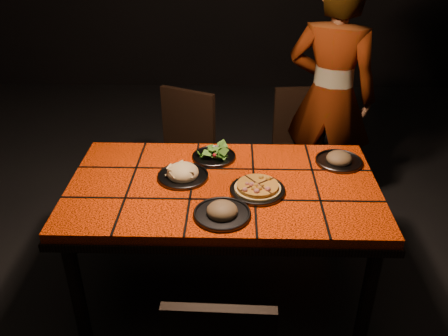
{
  "coord_description": "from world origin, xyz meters",
  "views": [
    {
      "loc": [
        0.06,
        -2.09,
        2.05
      ],
      "look_at": [
        0.0,
        0.04,
        0.82
      ],
      "focal_mm": 38.0,
      "sensor_mm": 36.0,
      "label": 1
    }
  ],
  "objects_px": {
    "chair_far_right": "(301,140)",
    "diner": "(330,97)",
    "plate_pizza": "(258,189)",
    "chair_far_left": "(182,147)",
    "dining_table": "(223,196)",
    "plate_pasta": "(183,174)"
  },
  "relations": [
    {
      "from": "chair_far_right",
      "to": "plate_pizza",
      "type": "xyz_separation_m",
      "value": [
        -0.37,
        -1.09,
        0.27
      ]
    },
    {
      "from": "diner",
      "to": "plate_pasta",
      "type": "bearing_deg",
      "value": 67.06
    },
    {
      "from": "dining_table",
      "to": "plate_pizza",
      "type": "relative_size",
      "value": 4.93
    },
    {
      "from": "chair_far_right",
      "to": "plate_pizza",
      "type": "height_order",
      "value": "chair_far_right"
    },
    {
      "from": "chair_far_left",
      "to": "chair_far_right",
      "type": "height_order",
      "value": "chair_far_left"
    },
    {
      "from": "dining_table",
      "to": "plate_pasta",
      "type": "xyz_separation_m",
      "value": [
        -0.21,
        0.05,
        0.1
      ]
    },
    {
      "from": "chair_far_left",
      "to": "plate_pizza",
      "type": "distance_m",
      "value": 1.07
    },
    {
      "from": "dining_table",
      "to": "chair_far_left",
      "type": "relative_size",
      "value": 1.79
    },
    {
      "from": "plate_pasta",
      "to": "plate_pizza",
      "type": "bearing_deg",
      "value": -18.06
    },
    {
      "from": "plate_pizza",
      "to": "diner",
      "type": "bearing_deg",
      "value": 63.41
    },
    {
      "from": "chair_far_left",
      "to": "chair_far_right",
      "type": "distance_m",
      "value": 0.87
    },
    {
      "from": "chair_far_right",
      "to": "plate_pasta",
      "type": "relative_size",
      "value": 3.2
    },
    {
      "from": "plate_pasta",
      "to": "dining_table",
      "type": "bearing_deg",
      "value": -14.04
    },
    {
      "from": "chair_far_right",
      "to": "diner",
      "type": "height_order",
      "value": "diner"
    },
    {
      "from": "chair_far_right",
      "to": "plate_pizza",
      "type": "relative_size",
      "value": 2.64
    },
    {
      "from": "dining_table",
      "to": "chair_far_right",
      "type": "distance_m",
      "value": 1.17
    },
    {
      "from": "dining_table",
      "to": "diner",
      "type": "height_order",
      "value": "diner"
    },
    {
      "from": "plate_pasta",
      "to": "chair_far_left",
      "type": "bearing_deg",
      "value": 97.08
    },
    {
      "from": "chair_far_right",
      "to": "diner",
      "type": "bearing_deg",
      "value": -12.4
    },
    {
      "from": "chair_far_right",
      "to": "plate_pasta",
      "type": "xyz_separation_m",
      "value": [
        -0.76,
        -0.96,
        0.28
      ]
    },
    {
      "from": "chair_far_right",
      "to": "plate_pasta",
      "type": "bearing_deg",
      "value": -134.11
    },
    {
      "from": "chair_far_left",
      "to": "diner",
      "type": "bearing_deg",
      "value": 33.2
    }
  ]
}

